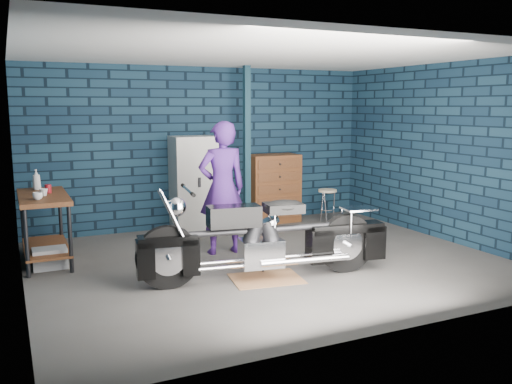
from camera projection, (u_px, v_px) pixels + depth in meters
ground at (269, 262)px, 7.20m from camera, size 6.00×6.00×0.00m
room_walls at (251, 117)px, 7.40m from camera, size 6.02×5.01×2.71m
support_post at (247, 149)px, 8.97m from camera, size 0.10×0.10×2.70m
workbench at (45, 229)px, 7.13m from camera, size 0.60×1.40×0.91m
drip_mat at (266, 279)px, 6.49m from camera, size 0.91×0.74×0.01m
motorcycle at (266, 232)px, 6.40m from camera, size 2.68×1.08×1.15m
person at (222, 188)px, 7.51m from camera, size 0.70×0.48×1.85m
storage_bin at (50, 258)px, 6.91m from camera, size 0.42×0.30×0.26m
locker at (194, 183)px, 8.96m from camera, size 0.73×0.52×1.56m
tool_chest at (273, 189)px, 9.60m from camera, size 0.90×0.50×1.20m
shop_stool at (327, 206)px, 9.60m from camera, size 0.40×0.40×0.59m
cup_a at (38, 196)px, 6.65m from camera, size 0.13×0.13×0.09m
cup_b at (44, 192)px, 6.94m from camera, size 0.11×0.11×0.10m
mug_red at (48, 189)px, 7.17m from camera, size 0.10×0.10×0.11m
bottle at (36, 180)px, 7.44m from camera, size 0.14×0.14×0.28m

